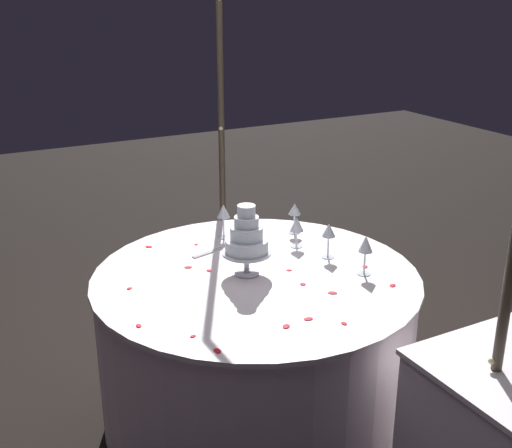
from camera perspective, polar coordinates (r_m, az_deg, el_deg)
The scene contains 27 objects.
ground_plane at distance 3.25m, azimuth 0.00°, elevation -16.49°, with size 12.00×12.00×0.00m, color black.
decorative_arch at distance 2.81m, azimuth 6.17°, elevation 11.17°, with size 2.15×0.06×2.31m.
main_table at distance 3.04m, azimuth 0.00°, elevation -10.84°, with size 1.45×1.45×0.75m.
tiered_cake at distance 2.81m, azimuth -0.84°, elevation -1.32°, with size 0.22×0.22×0.32m.
wine_glass_0 at distance 3.13m, azimuth 3.61°, elevation -0.11°, with size 0.07×0.07×0.15m.
wine_glass_1 at distance 3.24m, azimuth -2.89°, elevation 1.02°, with size 0.07×0.07×0.18m.
wine_glass_2 at distance 2.86m, azimuth 9.63°, elevation -1.89°, with size 0.06×0.06×0.18m.
wine_glass_3 at distance 3.01m, azimuth 6.43°, elevation -0.69°, with size 0.06×0.06×0.17m.
wine_glass_4 at distance 3.30m, azimuth 3.42°, elevation 1.19°, with size 0.06×0.06×0.16m.
cake_knife at distance 3.14m, azimuth -3.13°, elevation -2.14°, with size 0.09×0.29×0.01m.
rose_petal_0 at distance 2.40m, azimuth -5.58°, elevation -9.81°, with size 0.02×0.02×0.00m, color red.
rose_petal_1 at distance 2.49m, azimuth 7.77°, elevation -8.67°, with size 0.03×0.02×0.00m, color red.
rose_petal_2 at distance 2.30m, azimuth -3.43°, elevation -11.09°, with size 0.04×0.02×0.00m, color red.
rose_petal_3 at distance 3.20m, azimuth -9.42°, elevation -1.98°, with size 0.03×0.02×0.00m, color red.
rose_petal_4 at distance 2.91m, azimuth -4.18°, elevation -4.12°, with size 0.03×0.02×0.00m, color red.
rose_petal_5 at distance 2.91m, azimuth 2.93°, elevation -4.09°, with size 0.03×0.02×0.00m, color red.
rose_petal_6 at distance 2.79m, azimuth -11.10°, elevation -5.59°, with size 0.02×0.02×0.00m, color red.
rose_petal_7 at distance 2.78m, azimuth 4.15°, elevation -5.31°, with size 0.03×0.02×0.00m, color red.
rose_petal_8 at distance 2.45m, azimuth 2.68°, elevation -8.99°, with size 0.04×0.03×0.00m, color red.
rose_petal_9 at distance 3.20m, azimuth -5.29°, elevation -1.80°, with size 0.02×0.02×0.00m, color red.
rose_petal_10 at distance 2.49m, azimuth -10.30°, elevation -8.82°, with size 0.03×0.02×0.00m, color red.
rose_petal_11 at distance 2.51m, azimuth 4.64°, elevation -8.33°, with size 0.04×0.03×0.00m, color red.
rose_petal_12 at distance 2.98m, azimuth 9.58°, elevation -3.73°, with size 0.03×0.02×0.00m, color red.
rose_petal_13 at distance 2.72m, azimuth 6.77°, elevation -6.04°, with size 0.04×0.03×0.00m, color red.
rose_petal_14 at distance 2.82m, azimuth 11.94°, elevation -5.31°, with size 0.03×0.02×0.00m, color red.
rose_petal_15 at distance 2.95m, azimuth -6.00°, elevation -3.81°, with size 0.04×0.03×0.00m, color red.
rose_petal_16 at distance 2.78m, azimuth 4.20°, elevation -5.33°, with size 0.03×0.02×0.00m, color red.
Camera 1 is at (2.30, -1.23, 1.95)m, focal length 45.38 mm.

